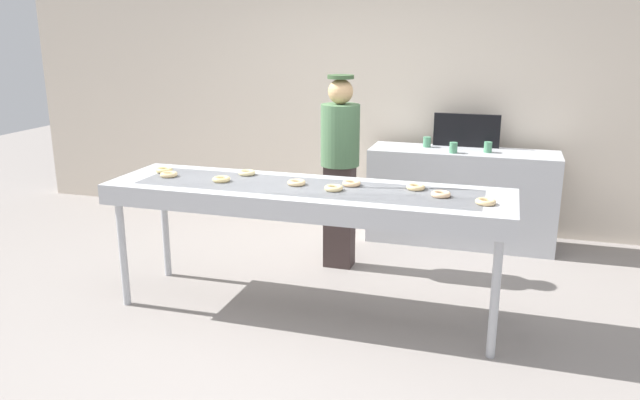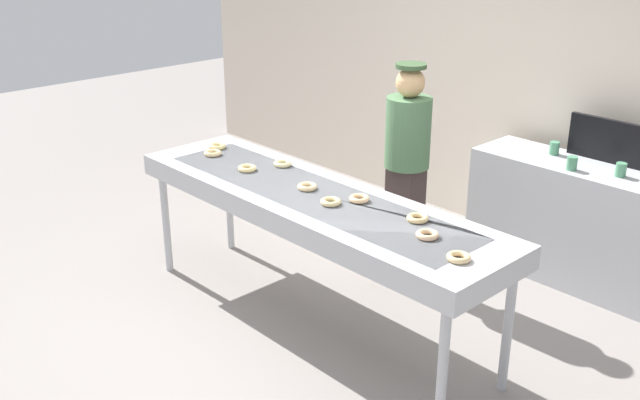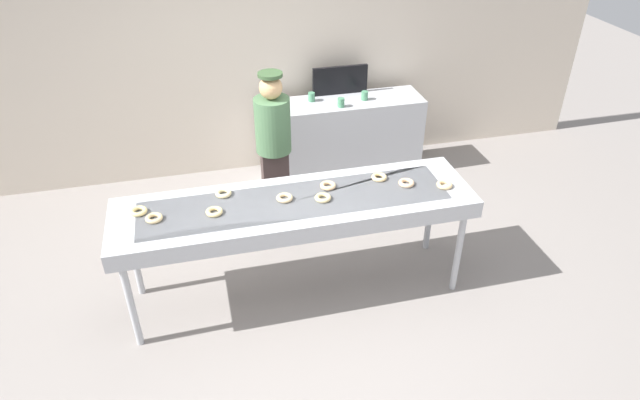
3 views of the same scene
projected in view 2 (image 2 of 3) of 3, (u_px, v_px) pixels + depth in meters
name	position (u px, v px, depth m)	size (l,w,h in m)	color
ground_plane	(312.00, 321.00, 4.97)	(16.00, 16.00, 0.00)	gray
back_wall	(525.00, 35.00, 5.81)	(8.00, 0.12, 3.32)	beige
fryer_conveyor	(312.00, 204.00, 4.65)	(2.81, 0.75, 0.93)	#B7BABF
plain_donut_0	(427.00, 235.00, 4.00)	(0.13, 0.13, 0.03)	#F4C493
plain_donut_1	(359.00, 199.00, 4.50)	(0.13, 0.13, 0.03)	#F4C58E
plain_donut_2	(247.00, 168.00, 5.02)	(0.13, 0.13, 0.03)	#F3D489
plain_donut_3	(331.00, 202.00, 4.45)	(0.13, 0.13, 0.03)	beige
plain_donut_4	(283.00, 164.00, 5.11)	(0.13, 0.13, 0.03)	beige
plain_donut_5	(417.00, 218.00, 4.21)	(0.13, 0.13, 0.03)	#EEC988
plain_donut_6	(307.00, 187.00, 4.69)	(0.13, 0.13, 0.03)	beige
plain_donut_7	(217.00, 146.00, 5.48)	(0.13, 0.13, 0.03)	#EDD386
plain_donut_8	(213.00, 153.00, 5.33)	(0.13, 0.13, 0.03)	#EECB8D
plain_donut_9	(459.00, 257.00, 3.74)	(0.13, 0.13, 0.03)	#F2C98B
worker_baker	(407.00, 164.00, 5.22)	(0.32, 0.32, 1.62)	#3B2E2C
prep_counter	(584.00, 226.00, 5.34)	(1.72, 0.50, 0.89)	#B7BABF
paper_cup_0	(572.00, 163.00, 5.12)	(0.07, 0.07, 0.10)	#4C8C66
paper_cup_1	(621.00, 170.00, 5.00)	(0.07, 0.07, 0.10)	#4C8C66
paper_cup_2	(554.00, 148.00, 5.45)	(0.07, 0.07, 0.10)	#4C8C66
menu_display	(610.00, 141.00, 5.25)	(0.62, 0.04, 0.31)	black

